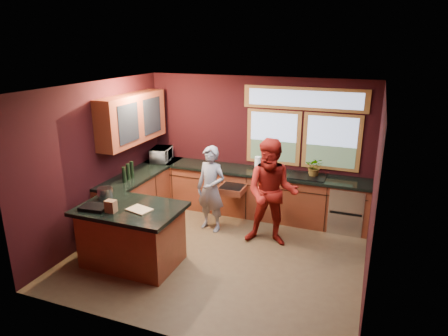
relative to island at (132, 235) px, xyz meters
The scene contains 14 objects.
floor 1.45m from the island, 32.45° to the left, with size 4.50×4.50×0.00m, color brown.
room_shell 1.78m from the island, 62.20° to the left, with size 4.52×4.02×2.71m.
back_counter 2.78m from the island, 60.89° to the left, with size 4.50×0.64×0.93m.
left_counter 1.77m from the island, 116.64° to the left, with size 0.64×2.30×0.93m.
island is the anchor object (origin of this frame).
person_grey 1.70m from the island, 65.87° to the left, with size 0.57×0.38×1.58m, color slate.
person_red 2.35m from the island, 37.07° to the left, with size 0.90×0.70×1.84m, color maroon.
microwave 2.52m from the island, 108.24° to the left, with size 0.52×0.36×0.29m, color #999999.
potted_plant 3.49m from the island, 46.38° to the left, with size 0.33×0.29×0.37m, color #999999.
paper_towel 2.82m from the island, 62.16° to the left, with size 0.12×0.12×0.28m, color white.
cutting_board 0.52m from the island, 14.04° to the right, with size 0.35×0.25×0.02m, color tan.
stock_pot 0.80m from the island, 164.74° to the left, with size 0.24×0.24×0.18m, color #A7A6AB.
paper_bag 0.63m from the island, 120.96° to the right, with size 0.15×0.12×0.18m, color brown.
black_tray 0.71m from the island, 150.95° to the right, with size 0.40×0.28×0.05m, color black.
Camera 1 is at (2.16, -5.40, 3.34)m, focal length 32.00 mm.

